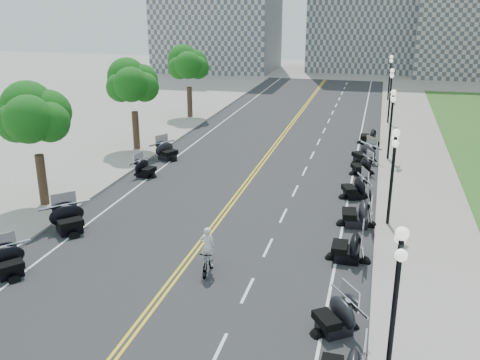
# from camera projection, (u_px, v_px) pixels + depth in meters

# --- Properties ---
(ground) EXTENTS (160.00, 160.00, 0.00)m
(ground) POSITION_uv_depth(u_px,v_px,m) (203.00, 240.00, 25.79)
(ground) COLOR gray
(road) EXTENTS (16.00, 90.00, 0.01)m
(road) POSITION_uv_depth(u_px,v_px,m) (252.00, 177.00, 34.94)
(road) COLOR #333335
(road) RESTS_ON ground
(centerline_yellow_a) EXTENTS (0.12, 90.00, 0.00)m
(centerline_yellow_a) POSITION_uv_depth(u_px,v_px,m) (250.00, 176.00, 34.96)
(centerline_yellow_a) COLOR yellow
(centerline_yellow_a) RESTS_ON road
(centerline_yellow_b) EXTENTS (0.12, 90.00, 0.00)m
(centerline_yellow_b) POSITION_uv_depth(u_px,v_px,m) (253.00, 177.00, 34.91)
(centerline_yellow_b) COLOR yellow
(centerline_yellow_b) RESTS_ON road
(edge_line_north) EXTENTS (0.12, 90.00, 0.00)m
(edge_line_north) POSITION_uv_depth(u_px,v_px,m) (351.00, 185.00, 33.40)
(edge_line_north) COLOR white
(edge_line_north) RESTS_ON road
(edge_line_south) EXTENTS (0.12, 90.00, 0.00)m
(edge_line_south) POSITION_uv_depth(u_px,v_px,m) (161.00, 169.00, 36.47)
(edge_line_south) COLOR white
(edge_line_south) RESTS_ON road
(lane_dash_4) EXTENTS (0.12, 2.00, 0.00)m
(lane_dash_4) POSITION_uv_depth(u_px,v_px,m) (218.00, 351.00, 17.70)
(lane_dash_4) COLOR white
(lane_dash_4) RESTS_ON road
(lane_dash_5) EXTENTS (0.12, 2.00, 0.00)m
(lane_dash_5) POSITION_uv_depth(u_px,v_px,m) (247.00, 290.00, 21.36)
(lane_dash_5) COLOR white
(lane_dash_5) RESTS_ON road
(lane_dash_6) EXTENTS (0.12, 2.00, 0.00)m
(lane_dash_6) POSITION_uv_depth(u_px,v_px,m) (268.00, 247.00, 25.02)
(lane_dash_6) COLOR white
(lane_dash_6) RESTS_ON road
(lane_dash_7) EXTENTS (0.12, 2.00, 0.00)m
(lane_dash_7) POSITION_uv_depth(u_px,v_px,m) (283.00, 215.00, 28.68)
(lane_dash_7) COLOR white
(lane_dash_7) RESTS_ON road
(lane_dash_8) EXTENTS (0.12, 2.00, 0.00)m
(lane_dash_8) POSITION_uv_depth(u_px,v_px,m) (295.00, 191.00, 32.34)
(lane_dash_8) COLOR white
(lane_dash_8) RESTS_ON road
(lane_dash_9) EXTENTS (0.12, 2.00, 0.00)m
(lane_dash_9) POSITION_uv_depth(u_px,v_px,m) (305.00, 171.00, 36.00)
(lane_dash_9) COLOR white
(lane_dash_9) RESTS_ON road
(lane_dash_10) EXTENTS (0.12, 2.00, 0.00)m
(lane_dash_10) POSITION_uv_depth(u_px,v_px,m) (312.00, 155.00, 39.66)
(lane_dash_10) COLOR white
(lane_dash_10) RESTS_ON road
(lane_dash_11) EXTENTS (0.12, 2.00, 0.00)m
(lane_dash_11) POSITION_uv_depth(u_px,v_px,m) (319.00, 142.00, 43.32)
(lane_dash_11) COLOR white
(lane_dash_11) RESTS_ON road
(lane_dash_12) EXTENTS (0.12, 2.00, 0.00)m
(lane_dash_12) POSITION_uv_depth(u_px,v_px,m) (324.00, 130.00, 46.98)
(lane_dash_12) COLOR white
(lane_dash_12) RESTS_ON road
(lane_dash_13) EXTENTS (0.12, 2.00, 0.00)m
(lane_dash_13) POSITION_uv_depth(u_px,v_px,m) (329.00, 121.00, 50.64)
(lane_dash_13) COLOR white
(lane_dash_13) RESTS_ON road
(lane_dash_14) EXTENTS (0.12, 2.00, 0.00)m
(lane_dash_14) POSITION_uv_depth(u_px,v_px,m) (333.00, 113.00, 54.30)
(lane_dash_14) COLOR white
(lane_dash_14) RESTS_ON road
(lane_dash_15) EXTENTS (0.12, 2.00, 0.00)m
(lane_dash_15) POSITION_uv_depth(u_px,v_px,m) (336.00, 105.00, 57.96)
(lane_dash_15) COLOR white
(lane_dash_15) RESTS_ON road
(lane_dash_16) EXTENTS (0.12, 2.00, 0.00)m
(lane_dash_16) POSITION_uv_depth(u_px,v_px,m) (339.00, 99.00, 61.62)
(lane_dash_16) COLOR white
(lane_dash_16) RESTS_ON road
(lane_dash_17) EXTENTS (0.12, 2.00, 0.00)m
(lane_dash_17) POSITION_uv_depth(u_px,v_px,m) (342.00, 93.00, 65.28)
(lane_dash_17) COLOR white
(lane_dash_17) RESTS_ON road
(lane_dash_18) EXTENTS (0.12, 2.00, 0.00)m
(lane_dash_18) POSITION_uv_depth(u_px,v_px,m) (344.00, 88.00, 68.94)
(lane_dash_18) COLOR white
(lane_dash_18) RESTS_ON road
(lane_dash_19) EXTENTS (0.12, 2.00, 0.00)m
(lane_dash_19) POSITION_uv_depth(u_px,v_px,m) (347.00, 83.00, 72.60)
(lane_dash_19) COLOR white
(lane_dash_19) RESTS_ON road
(sidewalk_north) EXTENTS (5.00, 90.00, 0.15)m
(sidewalk_north) POSITION_uv_depth(u_px,v_px,m) (420.00, 189.00, 32.39)
(sidewalk_north) COLOR #9E9991
(sidewalk_north) RESTS_ON ground
(sidewalk_south) EXTENTS (5.00, 90.00, 0.15)m
(sidewalk_south) POSITION_uv_depth(u_px,v_px,m) (106.00, 163.00, 37.44)
(sidewalk_south) COLOR #9E9991
(sidewalk_south) RESTS_ON ground
(street_lamp_1) EXTENTS (0.50, 1.20, 4.90)m
(street_lamp_1) POSITION_uv_depth(u_px,v_px,m) (394.00, 306.00, 15.56)
(street_lamp_1) COLOR black
(street_lamp_1) RESTS_ON sidewalk_north
(street_lamp_2) EXTENTS (0.50, 1.20, 4.90)m
(street_lamp_2) POSITION_uv_depth(u_px,v_px,m) (392.00, 178.00, 26.54)
(street_lamp_2) COLOR black
(street_lamp_2) RESTS_ON sidewalk_north
(street_lamp_3) EXTENTS (0.50, 1.20, 4.90)m
(street_lamp_3) POSITION_uv_depth(u_px,v_px,m) (391.00, 125.00, 37.52)
(street_lamp_3) COLOR black
(street_lamp_3) RESTS_ON sidewalk_north
(street_lamp_4) EXTENTS (0.50, 1.20, 4.90)m
(street_lamp_4) POSITION_uv_depth(u_px,v_px,m) (390.00, 96.00, 48.50)
(street_lamp_4) COLOR black
(street_lamp_4) RESTS_ON sidewalk_north
(street_lamp_5) EXTENTS (0.50, 1.20, 4.90)m
(street_lamp_5) POSITION_uv_depth(u_px,v_px,m) (390.00, 78.00, 59.48)
(street_lamp_5) COLOR black
(street_lamp_5) RESTS_ON sidewalk_north
(tree_2) EXTENTS (4.80, 4.80, 9.20)m
(tree_2) POSITION_uv_depth(u_px,v_px,m) (35.00, 123.00, 28.48)
(tree_2) COLOR #235619
(tree_2) RESTS_ON sidewalk_south
(tree_3) EXTENTS (4.80, 4.80, 9.20)m
(tree_3) POSITION_uv_depth(u_px,v_px,m) (133.00, 88.00, 39.46)
(tree_3) COLOR #235619
(tree_3) RESTS_ON sidewalk_south
(tree_4) EXTENTS (4.80, 4.80, 9.20)m
(tree_4) POSITION_uv_depth(u_px,v_px,m) (189.00, 68.00, 50.44)
(tree_4) COLOR #235619
(tree_4) RESTS_ON sidewalk_south
(motorcycle_n_4) EXTENTS (2.77, 2.77, 1.39)m
(motorcycle_n_4) POSITION_uv_depth(u_px,v_px,m) (335.00, 314.00, 18.52)
(motorcycle_n_4) COLOR black
(motorcycle_n_4) RESTS_ON road
(motorcycle_n_5) EXTENTS (2.14, 2.14, 1.50)m
(motorcycle_n_5) POSITION_uv_depth(u_px,v_px,m) (348.00, 245.00, 23.60)
(motorcycle_n_5) COLOR black
(motorcycle_n_5) RESTS_ON road
(motorcycle_n_6) EXTENTS (2.45, 2.45, 1.56)m
(motorcycle_n_6) POSITION_uv_depth(u_px,v_px,m) (357.00, 211.00, 27.20)
(motorcycle_n_6) COLOR black
(motorcycle_n_6) RESTS_ON road
(motorcycle_n_7) EXTENTS (2.62, 2.62, 1.42)m
(motorcycle_n_7) POSITION_uv_depth(u_px,v_px,m) (355.00, 186.00, 31.02)
(motorcycle_n_7) COLOR black
(motorcycle_n_7) RESTS_ON road
(motorcycle_n_8) EXTENTS (2.46, 2.46, 1.30)m
(motorcycle_n_8) POSITION_uv_depth(u_px,v_px,m) (362.00, 165.00, 35.20)
(motorcycle_n_8) COLOR black
(motorcycle_n_8) RESTS_ON road
(motorcycle_n_9) EXTENTS (2.97, 2.97, 1.48)m
(motorcycle_n_9) POSITION_uv_depth(u_px,v_px,m) (364.00, 153.00, 37.64)
(motorcycle_n_9) COLOR black
(motorcycle_n_9) RESTS_ON road
(motorcycle_n_10) EXTENTS (2.04, 2.04, 1.42)m
(motorcycle_n_10) POSITION_uv_depth(u_px,v_px,m) (369.00, 135.00, 42.53)
(motorcycle_n_10) COLOR black
(motorcycle_n_10) RESTS_ON road
(motorcycle_s_4) EXTENTS (2.75, 2.75, 1.37)m
(motorcycle_s_4) POSITION_uv_depth(u_px,v_px,m) (8.00, 260.00, 22.34)
(motorcycle_s_4) COLOR black
(motorcycle_s_4) RESTS_ON road
(motorcycle_s_5) EXTENTS (3.09, 3.09, 1.53)m
(motorcycle_s_5) POSITION_uv_depth(u_px,v_px,m) (68.00, 218.00, 26.45)
(motorcycle_s_5) COLOR black
(motorcycle_s_5) RESTS_ON road
(motorcycle_s_7) EXTENTS (2.10, 2.10, 1.25)m
(motorcycle_s_7) POSITION_uv_depth(u_px,v_px,m) (145.00, 167.00, 34.75)
(motorcycle_s_7) COLOR black
(motorcycle_s_7) RESTS_ON road
(motorcycle_s_8) EXTENTS (2.71, 2.71, 1.40)m
(motorcycle_s_8) POSITION_uv_depth(u_px,v_px,m) (167.00, 150.00, 38.44)
(motorcycle_s_8) COLOR black
(motorcycle_s_8) RESTS_ON road
(bicycle) EXTENTS (0.66, 1.86, 1.10)m
(bicycle) POSITION_uv_depth(u_px,v_px,m) (208.00, 261.00, 22.59)
(bicycle) COLOR #A51414
(bicycle) RESTS_ON road
(cyclist_rider) EXTENTS (0.64, 0.42, 1.74)m
(cyclist_rider) POSITION_uv_depth(u_px,v_px,m) (207.00, 230.00, 22.13)
(cyclist_rider) COLOR white
(cyclist_rider) RESTS_ON bicycle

